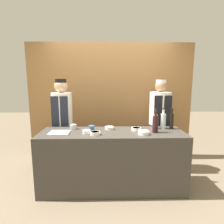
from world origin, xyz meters
TOP-DOWN VIEW (x-y plane):
  - ground_plane at (0.00, 0.00)m, footprint 14.00×14.00m
  - cabinet_wall at (0.00, 1.19)m, footprint 3.33×0.18m
  - counter at (0.00, 0.00)m, footprint 2.17×0.66m
  - sauce_bowl_purple at (0.44, -0.15)m, footprint 0.16×0.16m
  - sauce_bowl_brown at (-0.25, -0.15)m, footprint 0.15×0.15m
  - sauce_bowl_white at (-0.38, -0.08)m, footprint 0.12×0.12m
  - sauce_bowl_red at (0.37, 0.07)m, footprint 0.15×0.15m
  - sauce_bowl_yellow at (-0.04, 0.15)m, footprint 0.14×0.14m
  - cutting_board at (-0.77, -0.06)m, footprint 0.29×0.23m
  - bottle_wine at (0.64, -0.05)m, footprint 0.08×0.08m
  - bottle_oil at (0.69, 0.18)m, footprint 0.07×0.07m
  - bottle_soy at (0.94, 0.15)m, footprint 0.06×0.06m
  - bottle_clear at (0.82, 0.18)m, footprint 0.08×0.08m
  - cup_steel at (-0.61, 0.18)m, footprint 0.09×0.09m
  - cup_blue at (-0.31, 0.07)m, footprint 0.09×0.09m
  - chef_left at (-0.88, 0.61)m, footprint 0.36×0.36m
  - chef_right at (0.88, 0.61)m, footprint 0.38×0.38m

SIDE VIEW (x-z plane):
  - ground_plane at x=0.00m, z-range 0.00..0.00m
  - counter at x=0.00m, z-range 0.00..0.90m
  - chef_right at x=0.88m, z-range 0.06..1.74m
  - cutting_board at x=-0.77m, z-range 0.90..0.92m
  - chef_left at x=-0.88m, z-range 0.08..1.76m
  - sauce_bowl_yellow at x=-0.04m, z-range 0.90..0.95m
  - sauce_bowl_red at x=0.37m, z-range 0.90..0.95m
  - sauce_bowl_brown at x=-0.25m, z-range 0.90..0.95m
  - sauce_bowl_white at x=-0.38m, z-range 0.90..0.96m
  - sauce_bowl_purple at x=0.44m, z-range 0.90..0.96m
  - cup_steel at x=-0.61m, z-range 0.90..0.98m
  - cup_blue at x=-0.31m, z-range 0.90..0.98m
  - bottle_oil at x=0.69m, z-range 0.87..1.19m
  - bottle_clear at x=0.82m, z-range 0.86..1.20m
  - bottle_wine at x=0.64m, z-range 0.86..1.20m
  - bottle_soy at x=0.94m, z-range 0.86..1.20m
  - cabinet_wall at x=0.00m, z-range 0.00..2.40m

